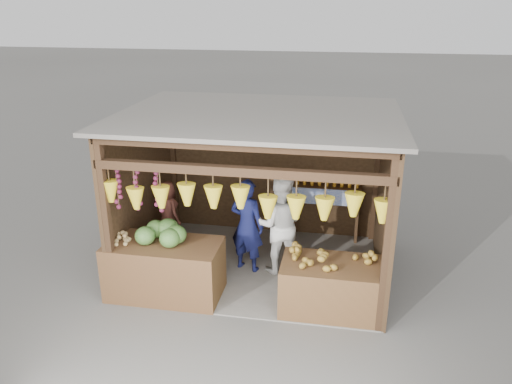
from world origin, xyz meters
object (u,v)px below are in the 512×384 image
counter_left (165,269)px  vendor_seated (168,211)px  man_standing (247,226)px  woman_standing (280,224)px  counter_right (332,287)px

counter_left → vendor_seated: size_ratio=1.57×
counter_left → man_standing: (1.09, 0.99, 0.37)m
counter_left → woman_standing: size_ratio=1.01×
woman_standing → man_standing: bearing=-2.2°
man_standing → woman_standing: size_ratio=0.94×
counter_left → man_standing: size_ratio=1.07×
man_standing → woman_standing: (0.54, 0.04, 0.05)m
vendor_seated → woman_standing: bearing=-151.9°
counter_right → man_standing: (-1.44, 0.96, 0.43)m
counter_left → counter_right: size_ratio=1.17×
counter_right → vendor_seated: bearing=156.6°
counter_right → woman_standing: size_ratio=0.86×
man_standing → woman_standing: 0.54m
woman_standing → vendor_seated: bearing=-13.9°
counter_right → counter_left: bearing=-179.5°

